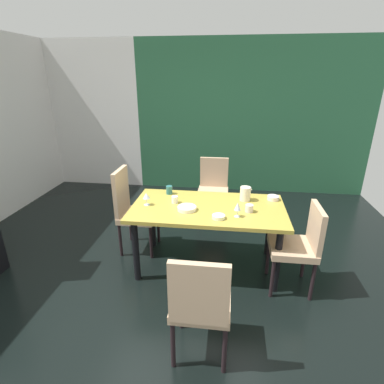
% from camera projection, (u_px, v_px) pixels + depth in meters
% --- Properties ---
extents(ground_plane, '(5.98, 5.83, 0.02)m').
position_uv_depth(ground_plane, '(176.00, 276.00, 3.33)').
color(ground_plane, black).
extents(back_panel_interior, '(1.80, 0.10, 2.70)m').
position_uv_depth(back_panel_interior, '(94.00, 116.00, 5.73)').
color(back_panel_interior, silver).
rests_on(back_panel_interior, ground_plane).
extents(garden_window_panel, '(4.18, 0.10, 2.70)m').
position_uv_depth(garden_window_panel, '(252.00, 119.00, 5.38)').
color(garden_window_panel, '#255839').
rests_on(garden_window_panel, ground_plane).
extents(dining_table, '(1.65, 0.90, 0.75)m').
position_uv_depth(dining_table, '(208.00, 214.00, 3.27)').
color(dining_table, '#B39B3C').
rests_on(dining_table, ground_plane).
extents(chair_head_near, '(0.44, 0.44, 0.95)m').
position_uv_depth(chair_head_near, '(200.00, 302.00, 2.18)').
color(chair_head_near, tan).
rests_on(chair_head_near, ground_plane).
extents(chair_head_far, '(0.44, 0.45, 0.94)m').
position_uv_depth(chair_head_far, '(213.00, 186.00, 4.45)').
color(chair_head_far, tan).
rests_on(chair_head_far, ground_plane).
extents(chair_left_far, '(0.44, 0.44, 1.05)m').
position_uv_depth(chair_left_far, '(131.00, 207.00, 3.66)').
color(chair_left_far, tan).
rests_on(chair_left_far, ground_plane).
extents(chair_right_near, '(0.44, 0.44, 0.92)m').
position_uv_depth(chair_right_near, '(300.00, 243.00, 2.97)').
color(chair_right_near, tan).
rests_on(chair_right_near, ground_plane).
extents(wine_glass_near_shelf, '(0.08, 0.08, 0.14)m').
position_uv_depth(wine_glass_near_shelf, '(146.00, 196.00, 3.24)').
color(wine_glass_near_shelf, silver).
rests_on(wine_glass_near_shelf, dining_table).
extents(wine_glass_near_window, '(0.07, 0.07, 0.15)m').
position_uv_depth(wine_glass_near_window, '(238.00, 207.00, 2.97)').
color(wine_glass_near_window, silver).
rests_on(wine_glass_near_window, dining_table).
extents(serving_bowl_west, '(0.13, 0.13, 0.05)m').
position_uv_depth(serving_bowl_west, '(273.00, 198.00, 3.40)').
color(serving_bowl_west, silver).
rests_on(serving_bowl_west, dining_table).
extents(serving_bowl_right, '(0.20, 0.20, 0.04)m').
position_uv_depth(serving_bowl_right, '(187.00, 208.00, 3.15)').
color(serving_bowl_right, white).
rests_on(serving_bowl_right, dining_table).
extents(serving_bowl_front, '(0.13, 0.13, 0.04)m').
position_uv_depth(serving_bowl_front, '(219.00, 217.00, 2.96)').
color(serving_bowl_front, '#EEEFC9').
rests_on(serving_bowl_front, dining_table).
extents(cup_north, '(0.08, 0.08, 0.08)m').
position_uv_depth(cup_north, '(249.00, 208.00, 3.10)').
color(cup_north, silver).
rests_on(cup_north, dining_table).
extents(cup_center, '(0.07, 0.07, 0.10)m').
position_uv_depth(cup_center, '(169.00, 190.00, 3.57)').
color(cup_center, '#2A6467').
rests_on(cup_center, dining_table).
extents(cup_corner, '(0.07, 0.07, 0.08)m').
position_uv_depth(cup_corner, '(175.00, 200.00, 3.32)').
color(cup_corner, white).
rests_on(cup_corner, dining_table).
extents(pitcher_rear, '(0.13, 0.12, 0.16)m').
position_uv_depth(pitcher_rear, '(245.00, 194.00, 3.37)').
color(pitcher_rear, beige).
rests_on(pitcher_rear, dining_table).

